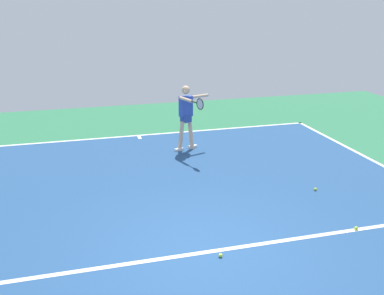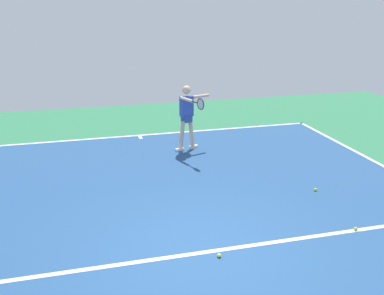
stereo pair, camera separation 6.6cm
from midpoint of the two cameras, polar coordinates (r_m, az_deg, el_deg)
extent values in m
plane|color=#2D754C|center=(7.55, 1.38, -12.70)|extent=(21.71, 21.71, 0.00)
cube|color=navy|center=(7.55, 1.38, -12.69)|extent=(10.90, 13.45, 0.00)
cube|color=white|center=(13.58, -6.57, 1.55)|extent=(10.90, 0.10, 0.01)
cube|color=white|center=(7.44, 1.68, -13.19)|extent=(8.17, 0.10, 0.01)
cube|color=white|center=(13.39, -6.44, 1.32)|extent=(0.10, 0.30, 0.01)
cylinder|color=beige|center=(12.20, 0.09, 1.71)|extent=(0.18, 0.27, 0.83)
cube|color=white|center=(12.35, 0.36, 0.12)|extent=(0.26, 0.17, 0.07)
cylinder|color=beige|center=(12.04, -1.15, 1.48)|extent=(0.18, 0.27, 0.83)
cube|color=white|center=(12.11, -1.42, -0.26)|extent=(0.26, 0.17, 0.07)
cube|color=#2D4799|center=(11.99, -0.53, 3.73)|extent=(0.30, 0.27, 0.20)
cube|color=#334CB2|center=(11.91, -0.54, 5.27)|extent=(0.38, 0.28, 0.54)
sphere|color=beige|center=(11.82, -0.54, 7.35)|extent=(0.22, 0.22, 0.22)
cylinder|color=beige|center=(12.11, 1.22, 6.54)|extent=(0.54, 0.25, 0.08)
cylinder|color=beige|center=(11.55, -0.51, 6.12)|extent=(0.25, 0.54, 0.08)
cylinder|color=black|center=(11.24, 0.55, 5.78)|extent=(0.10, 0.22, 0.03)
torus|color=black|center=(11.04, 1.27, 5.55)|extent=(0.12, 0.29, 0.29)
cylinder|color=silver|center=(11.04, 1.27, 5.55)|extent=(0.08, 0.24, 0.25)
sphere|color=#C6E53D|center=(8.57, 20.31, -9.67)|extent=(0.07, 0.07, 0.07)
sphere|color=#C6E53D|center=(7.32, 3.75, -13.54)|extent=(0.07, 0.07, 0.07)
sphere|color=#C6E53D|center=(9.97, 15.63, -5.17)|extent=(0.07, 0.07, 0.07)
camera|label=1|loc=(0.03, -89.80, 0.07)|focal=41.94mm
camera|label=2|loc=(0.03, 90.20, -0.07)|focal=41.94mm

